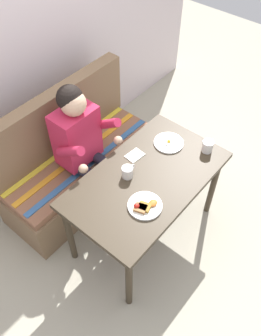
# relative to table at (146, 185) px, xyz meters

# --- Properties ---
(ground_plane) EXTENTS (8.00, 8.00, 0.00)m
(ground_plane) POSITION_rel_table_xyz_m (0.00, 0.00, -0.65)
(ground_plane) COLOR #ABA590
(back_wall) EXTENTS (4.40, 0.10, 2.60)m
(back_wall) POSITION_rel_table_xyz_m (0.00, 1.27, 0.65)
(back_wall) COLOR silver
(back_wall) RESTS_ON ground
(table) EXTENTS (1.20, 0.70, 0.73)m
(table) POSITION_rel_table_xyz_m (0.00, 0.00, 0.00)
(table) COLOR #392E20
(table) RESTS_ON ground
(couch) EXTENTS (1.44, 0.56, 1.00)m
(couch) POSITION_rel_table_xyz_m (0.00, 0.76, -0.32)
(couch) COLOR brown
(couch) RESTS_ON ground
(person) EXTENTS (0.45, 0.61, 1.21)m
(person) POSITION_rel_table_xyz_m (-0.04, 0.59, 0.09)
(person) COLOR #C12446
(person) RESTS_ON ground
(plate_breakfast) EXTENTS (0.23, 0.23, 0.05)m
(plate_breakfast) POSITION_rel_table_xyz_m (-0.21, -0.15, 0.10)
(plate_breakfast) COLOR white
(plate_breakfast) RESTS_ON table
(plate_eggs) EXTENTS (0.23, 0.23, 0.04)m
(plate_eggs) POSITION_rel_table_xyz_m (0.37, 0.08, 0.09)
(plate_eggs) COLOR white
(plate_eggs) RESTS_ON table
(coffee_mug) EXTENTS (0.12, 0.08, 0.09)m
(coffee_mug) POSITION_rel_table_xyz_m (-0.08, 0.11, 0.13)
(coffee_mug) COLOR white
(coffee_mug) RESTS_ON table
(coffee_mug_second) EXTENTS (0.12, 0.08, 0.09)m
(coffee_mug_second) POSITION_rel_table_xyz_m (0.50, -0.18, 0.13)
(coffee_mug_second) COLOR white
(coffee_mug_second) RESTS_ON table
(napkin) EXTENTS (0.14, 0.11, 0.01)m
(napkin) POSITION_rel_table_xyz_m (0.11, 0.20, 0.09)
(napkin) COLOR silver
(napkin) RESTS_ON table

